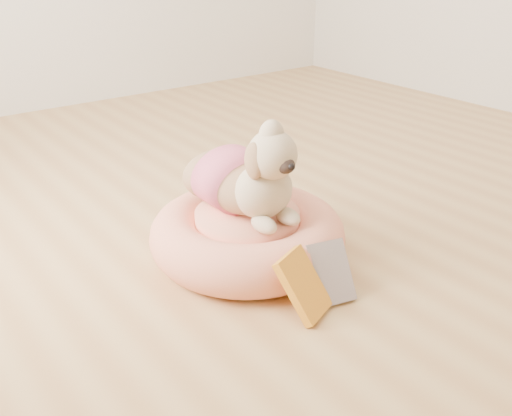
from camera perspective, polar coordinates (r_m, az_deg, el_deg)
floor at (r=2.40m, az=6.66°, el=-0.18°), size 4.50×4.50×0.00m
pet_bed at (r=2.00m, az=-0.86°, el=-2.68°), size 0.68×0.68×0.18m
dog at (r=1.90m, az=-1.08°, el=4.67°), size 0.34×0.49×0.36m
book_yellow at (r=1.71m, az=4.75°, el=-7.70°), size 0.18×0.18×0.19m
book_white at (r=1.80m, az=7.48°, el=-6.42°), size 0.16×0.16×0.17m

